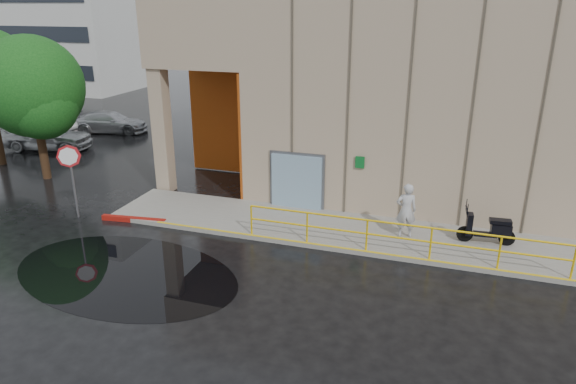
# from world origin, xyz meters

# --- Properties ---
(ground) EXTENTS (120.00, 120.00, 0.00)m
(ground) POSITION_xyz_m (0.00, 0.00, 0.00)
(ground) COLOR black
(ground) RESTS_ON ground
(sidewalk) EXTENTS (20.00, 3.00, 0.15)m
(sidewalk) POSITION_xyz_m (4.00, 4.50, 0.07)
(sidewalk) COLOR gray
(sidewalk) RESTS_ON ground
(building) EXTENTS (20.00, 10.17, 8.00)m
(building) POSITION_xyz_m (5.10, 10.98, 4.21)
(building) COLOR tan
(building) RESTS_ON ground
(guardrail) EXTENTS (9.56, 0.06, 1.03)m
(guardrail) POSITION_xyz_m (4.25, 3.15, 0.68)
(guardrail) COLOR yellow
(guardrail) RESTS_ON sidewalk
(distant_building) EXTENTS (12.00, 8.08, 15.00)m
(distant_building) POSITION_xyz_m (-28.00, 27.98, 7.50)
(distant_building) COLOR silver
(distant_building) RESTS_ON ground
(person) EXTENTS (0.75, 0.59, 1.82)m
(person) POSITION_xyz_m (4.31, 4.54, 1.06)
(person) COLOR #B2B3B7
(person) RESTS_ON sidewalk
(scooter) EXTENTS (1.79, 0.69, 1.36)m
(scooter) POSITION_xyz_m (6.83, 4.80, 0.93)
(scooter) COLOR black
(scooter) RESTS_ON sidewalk
(stop_sign) EXTENTS (0.69, 0.50, 2.72)m
(stop_sign) POSITION_xyz_m (-7.18, 2.83, 1.97)
(stop_sign) COLOR slate
(stop_sign) RESTS_ON ground
(red_curb) EXTENTS (2.40, 0.47, 0.18)m
(red_curb) POSITION_xyz_m (-5.00, 3.10, 0.09)
(red_curb) COLOR maroon
(red_curb) RESTS_ON ground
(puddle) EXTENTS (7.65, 5.30, 0.01)m
(puddle) POSITION_xyz_m (-3.10, -0.19, 0.00)
(puddle) COLOR black
(puddle) RESTS_ON ground
(car_a) EXTENTS (4.83, 2.62, 1.56)m
(car_a) POSITION_xyz_m (-14.87, 10.03, 0.78)
(car_a) COLOR #A7AAAE
(car_a) RESTS_ON ground
(car_b) EXTENTS (4.87, 2.35, 1.54)m
(car_b) POSITION_xyz_m (-17.87, 12.96, 0.77)
(car_b) COLOR silver
(car_b) RESTS_ON ground
(car_c) EXTENTS (4.72, 2.90, 1.28)m
(car_c) POSITION_xyz_m (-14.13, 14.35, 0.64)
(car_c) COLOR #9B9DA2
(car_c) RESTS_ON ground
(tree_near) EXTENTS (4.26, 4.26, 6.18)m
(tree_near) POSITION_xyz_m (-11.35, 6.07, 3.87)
(tree_near) COLOR black
(tree_near) RESTS_ON ground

